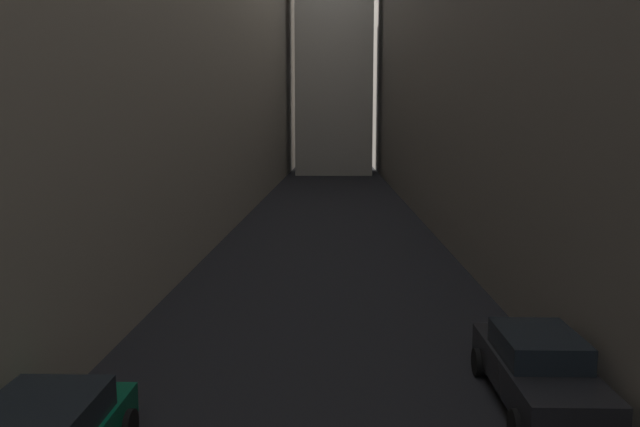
# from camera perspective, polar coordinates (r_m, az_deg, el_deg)

# --- Properties ---
(ground_plane) EXTENTS (264.00, 264.00, 0.00)m
(ground_plane) POSITION_cam_1_polar(r_m,az_deg,el_deg) (37.87, 1.07, -0.68)
(ground_plane) COLOR black
(building_block_left) EXTENTS (14.68, 108.00, 25.29)m
(building_block_left) POSITION_cam_1_polar(r_m,az_deg,el_deg) (42.12, -17.46, 17.11)
(building_block_left) COLOR gray
(building_block_left) RESTS_ON ground
(building_block_right) EXTENTS (13.82, 108.00, 25.78)m
(building_block_right) POSITION_cam_1_polar(r_m,az_deg,el_deg) (41.89, 19.23, 17.43)
(building_block_right) COLOR #60594F
(building_block_right) RESTS_ON ground
(parked_car_right_far) EXTENTS (1.91, 4.54, 1.53)m
(parked_car_right_far) POSITION_cam_1_polar(r_m,az_deg,el_deg) (13.85, 19.34, -13.27)
(parked_car_right_far) COLOR black
(parked_car_right_far) RESTS_ON ground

